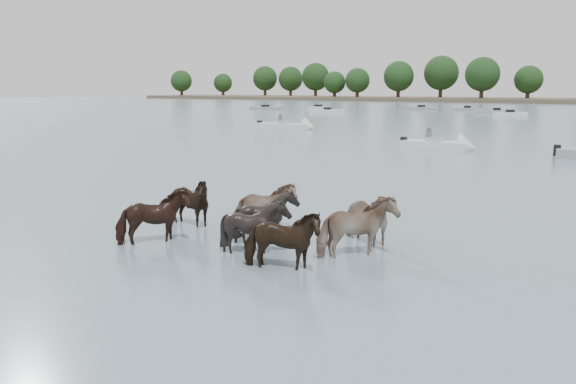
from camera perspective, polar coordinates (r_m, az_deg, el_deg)
The scene contains 6 objects.
ground at distance 11.38m, azimuth -2.70°, elevation -8.33°, with size 400.00×400.00×0.00m, color slate.
shoreline at distance 176.14m, azimuth 8.21°, elevation 9.12°, with size 160.00×30.00×1.00m, color #4C4233.
pony_herd at distance 13.48m, azimuth -2.40°, elevation -2.87°, with size 6.77×4.26×1.48m.
motorboat_a at distance 35.72m, azimuth 15.36°, elevation 4.43°, with size 4.55×1.93×1.92m.
motorboat_f at distance 52.18m, azimuth 0.35°, elevation 6.51°, with size 5.82×2.13×1.92m.
treeline at distance 172.93m, azimuth 9.59°, elevation 11.12°, with size 150.85×21.93×12.38m.
Camera 1 is at (6.44, -8.66, 3.62)m, focal length 36.03 mm.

